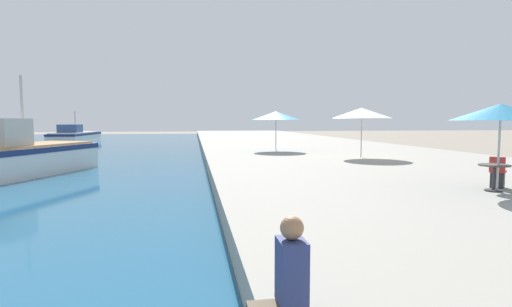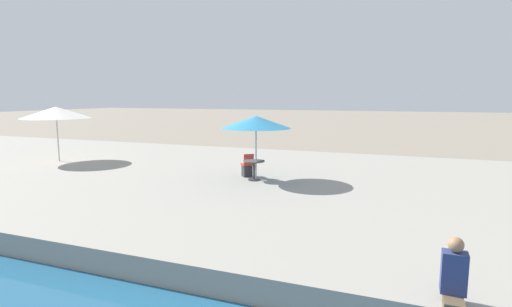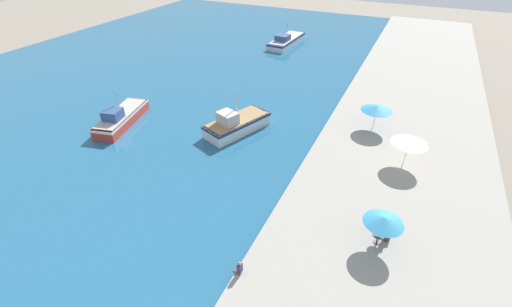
{
  "view_description": "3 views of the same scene",
  "coord_description": "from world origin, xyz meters",
  "px_view_note": "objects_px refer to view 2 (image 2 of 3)",
  "views": [
    {
      "loc": [
        -0.63,
        2.93,
        2.52
      ],
      "look_at": [
        1.5,
        16.56,
        1.39
      ],
      "focal_mm": 28.0,
      "sensor_mm": 36.0,
      "label": 1
    },
    {
      "loc": [
        -6.07,
        7.28,
        3.68
      ],
      "look_at": [
        7.56,
        12.58,
        1.59
      ],
      "focal_mm": 28.0,
      "sensor_mm": 36.0,
      "label": 2
    },
    {
      "loc": [
        6.8,
        -4.96,
        18.54
      ],
      "look_at": [
        -4.0,
        18.0,
        1.19
      ],
      "focal_mm": 24.0,
      "sensor_mm": 36.0,
      "label": 3
    }
  ],
  "objects_px": {
    "cafe_umbrella_white": "(56,113)",
    "cafe_chair_left": "(247,168)",
    "cafe_umbrella_pink": "(256,122)",
    "cafe_table": "(254,166)",
    "person_at_quay": "(454,275)"
  },
  "relations": [
    {
      "from": "cafe_table",
      "to": "cafe_umbrella_pink",
      "type": "bearing_deg",
      "value": -41.14
    },
    {
      "from": "cafe_umbrella_pink",
      "to": "cafe_table",
      "type": "distance_m",
      "value": 1.63
    },
    {
      "from": "cafe_umbrella_pink",
      "to": "cafe_chair_left",
      "type": "xyz_separation_m",
      "value": [
        0.46,
        0.55,
        -1.84
      ]
    },
    {
      "from": "cafe_umbrella_white",
      "to": "cafe_table",
      "type": "xyz_separation_m",
      "value": [
        -0.69,
        -10.38,
        -1.81
      ]
    },
    {
      "from": "cafe_umbrella_white",
      "to": "person_at_quay",
      "type": "distance_m",
      "value": 18.37
    },
    {
      "from": "cafe_umbrella_white",
      "to": "cafe_umbrella_pink",
      "type": "bearing_deg",
      "value": -93.42
    },
    {
      "from": "cafe_umbrella_pink",
      "to": "cafe_umbrella_white",
      "type": "height_order",
      "value": "cafe_umbrella_white"
    },
    {
      "from": "cafe_umbrella_white",
      "to": "cafe_chair_left",
      "type": "height_order",
      "value": "cafe_umbrella_white"
    },
    {
      "from": "cafe_umbrella_pink",
      "to": "cafe_chair_left",
      "type": "distance_m",
      "value": 1.97
    },
    {
      "from": "cafe_umbrella_pink",
      "to": "person_at_quay",
      "type": "relative_size",
      "value": 2.52
    },
    {
      "from": "cafe_umbrella_white",
      "to": "cafe_chair_left",
      "type": "xyz_separation_m",
      "value": [
        -0.16,
        -9.88,
        -2.02
      ]
    },
    {
      "from": "cafe_umbrella_white",
      "to": "cafe_chair_left",
      "type": "distance_m",
      "value": 10.09
    },
    {
      "from": "cafe_umbrella_pink",
      "to": "person_at_quay",
      "type": "distance_m",
      "value": 9.63
    },
    {
      "from": "cafe_umbrella_pink",
      "to": "cafe_umbrella_white",
      "type": "bearing_deg",
      "value": 86.58
    },
    {
      "from": "person_at_quay",
      "to": "cafe_umbrella_pink",
      "type": "bearing_deg",
      "value": 39.44
    }
  ]
}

